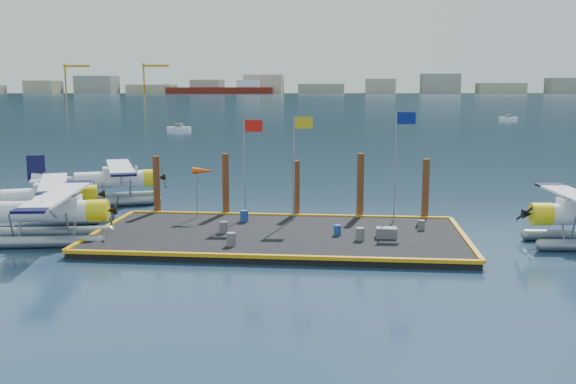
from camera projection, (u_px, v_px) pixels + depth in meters
The scene contains 23 objects.
ground at pixel (279, 240), 35.32m from camera, with size 4000.00×4000.00×0.00m, color #172F47.
dock at pixel (279, 237), 35.29m from camera, with size 20.00×10.00×0.40m, color black.
dock_bumpers at pixel (279, 231), 35.24m from camera, with size 20.25×10.25×0.18m, color orange, non-canonical shape.
far_backdrop at pixel (440, 87), 1717.33m from camera, with size 3050.00×2050.00×810.00m.
seaplane_a at pixel (51, 214), 34.54m from camera, with size 9.18×10.06×3.56m.
seaplane_b at pixel (47, 199), 39.44m from camera, with size 9.06×9.51×3.48m.
seaplane_c at pixel (114, 182), 46.16m from camera, with size 9.59×10.11×3.68m.
drum_0 at pixel (224, 227), 35.23m from camera, with size 0.45×0.45×0.64m, color #5B5C60.
drum_1 at pixel (360, 234), 33.58m from camera, with size 0.47×0.47×0.66m, color #5B5C60.
drum_2 at pixel (337, 230), 34.71m from camera, with size 0.39×0.39×0.56m, color navy.
drum_3 at pixel (231, 239), 32.37m from camera, with size 0.47×0.47×0.67m, color #5B5C60.
drum_4 at pixel (422, 225), 36.04m from camera, with size 0.39×0.39×0.55m, color #5B5C60.
drum_5 at pixel (244, 216), 38.19m from camera, with size 0.49×0.49×0.69m, color navy.
crate at pixel (386, 233), 34.13m from camera, with size 1.09×0.73×0.54m, color #5B5C60.
flagpole_red at pixel (248, 153), 38.57m from camera, with size 1.14×0.08×6.00m.
flagpole_yellow at pixel (297, 152), 38.26m from camera, with size 1.14×0.08×6.20m.
flagpole_blue at pixel (399, 150), 37.65m from camera, with size 1.14×0.08×6.50m.
windsock at pixel (204, 172), 39.02m from camera, with size 1.40×0.44×3.12m.
piling_0 at pixel (157, 187), 41.12m from camera, with size 0.44×0.44×4.00m, color #4E2816.
piling_1 at pixel (226, 187), 40.67m from camera, with size 0.44×0.44×4.20m, color #4E2816.
piling_2 at pixel (296, 191), 40.27m from camera, with size 0.44×0.44×3.80m, color #4E2816.
piling_3 at pixel (360, 188), 39.85m from camera, with size 0.44×0.44×4.30m, color #4E2816.
piling_4 at pixel (426, 191), 39.48m from camera, with size 0.44×0.44×4.00m, color #4E2816.
Camera 1 is at (3.87, -34.22, 8.30)m, focal length 40.00 mm.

